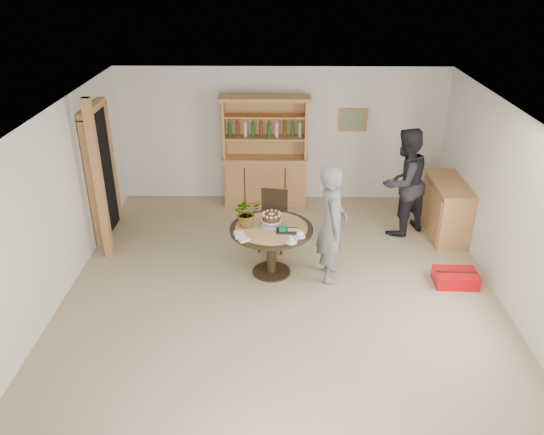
{
  "coord_description": "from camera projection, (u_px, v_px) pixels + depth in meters",
  "views": [
    {
      "loc": [
        -0.04,
        -5.98,
        4.25
      ],
      "look_at": [
        -0.13,
        0.46,
        1.05
      ],
      "focal_mm": 35.0,
      "sensor_mm": 36.0,
      "label": 1
    }
  ],
  "objects": [
    {
      "name": "adult_person",
      "position": [
        404.0,
        182.0,
        8.67
      ],
      "size": [
        1.12,
        1.08,
        1.82
      ],
      "primitive_type": "imported",
      "rotation": [
        0.0,
        0.0,
        3.77
      ],
      "color": "black",
      "rests_on": "ground"
    },
    {
      "name": "sideboard",
      "position": [
        446.0,
        209.0,
        8.79
      ],
      "size": [
        0.54,
        1.26,
        0.94
      ],
      "color": "tan",
      "rests_on": "ground"
    },
    {
      "name": "dining_chair",
      "position": [
        273.0,
        216.0,
        8.41
      ],
      "size": [
        0.49,
        0.49,
        0.95
      ],
      "rotation": [
        0.0,
        0.0,
        -0.18
      ],
      "color": "black",
      "rests_on": "ground"
    },
    {
      "name": "doorway",
      "position": [
        101.0,
        171.0,
        8.58
      ],
      "size": [
        0.13,
        1.1,
        2.18
      ],
      "color": "black",
      "rests_on": "ground"
    },
    {
      "name": "room_shell",
      "position": [
        282.0,
        184.0,
        6.48
      ],
      "size": [
        6.04,
        7.04,
        2.52
      ],
      "color": "white",
      "rests_on": "ground"
    },
    {
      "name": "coffee_cup_b",
      "position": [
        292.0,
        240.0,
        7.14
      ],
      "size": [
        0.15,
        0.15,
        0.08
      ],
      "color": "white",
      "rests_on": "dining_table"
    },
    {
      "name": "birthday_cake",
      "position": [
        271.0,
        218.0,
        7.55
      ],
      "size": [
        0.3,
        0.3,
        0.2
      ],
      "color": "white",
      "rests_on": "dining_table"
    },
    {
      "name": "flower_vase",
      "position": [
        247.0,
        212.0,
        7.52
      ],
      "size": [
        0.47,
        0.44,
        0.42
      ],
      "primitive_type": "imported",
      "rotation": [
        0.0,
        0.0,
        0.35
      ],
      "color": "#3F7233",
      "rests_on": "dining_table"
    },
    {
      "name": "dining_table",
      "position": [
        271.0,
        237.0,
        7.63
      ],
      "size": [
        1.2,
        1.2,
        0.76
      ],
      "color": "black",
      "rests_on": "ground"
    },
    {
      "name": "hutch",
      "position": [
        265.0,
        168.0,
        9.84
      ],
      "size": [
        1.62,
        0.54,
        2.04
      ],
      "color": "tan",
      "rests_on": "ground"
    },
    {
      "name": "red_suitcase",
      "position": [
        456.0,
        278.0,
        7.58
      ],
      "size": [
        0.61,
        0.42,
        0.21
      ],
      "rotation": [
        0.0,
        0.0,
        -0.03
      ],
      "color": "red",
      "rests_on": "ground"
    },
    {
      "name": "gift_tray",
      "position": [
        287.0,
        230.0,
        7.44
      ],
      "size": [
        0.3,
        0.2,
        0.08
      ],
      "color": "black",
      "rests_on": "dining_table"
    },
    {
      "name": "napkins",
      "position": [
        241.0,
        237.0,
        7.28
      ],
      "size": [
        0.24,
        0.33,
        0.03
      ],
      "color": "white",
      "rests_on": "dining_table"
    },
    {
      "name": "coffee_cup_a",
      "position": [
        300.0,
        234.0,
        7.29
      ],
      "size": [
        0.15,
        0.15,
        0.09
      ],
      "color": "white",
      "rests_on": "dining_table"
    },
    {
      "name": "teen_boy",
      "position": [
        332.0,
        224.0,
        7.41
      ],
      "size": [
        0.43,
        0.64,
        1.74
      ],
      "primitive_type": "imported",
      "rotation": [
        0.0,
        0.0,
        1.56
      ],
      "color": "slate",
      "rests_on": "ground"
    },
    {
      "name": "ground",
      "position": [
        281.0,
        301.0,
        7.24
      ],
      "size": [
        7.0,
        7.0,
        0.0
      ],
      "primitive_type": "plane",
      "color": "tan",
      "rests_on": "ground"
    },
    {
      "name": "pine_post",
      "position": [
        99.0,
        182.0,
        7.8
      ],
      "size": [
        0.12,
        0.12,
        2.5
      ],
      "primitive_type": "cube",
      "color": "tan",
      "rests_on": "ground"
    }
  ]
}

